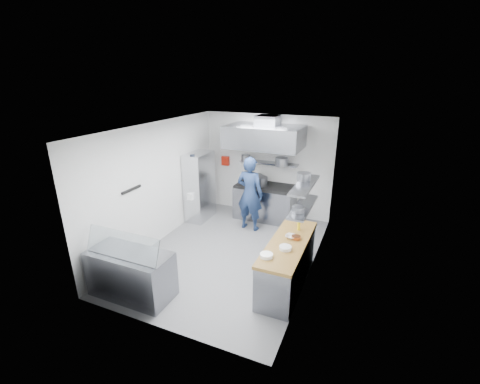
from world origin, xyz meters
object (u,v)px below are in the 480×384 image
at_px(gas_range, 265,203).
at_px(display_case, 131,274).
at_px(wire_rack, 200,186).
at_px(chef, 250,194).

bearing_deg(gas_range, display_case, -104.88).
relative_size(wire_rack, display_case, 1.23).
height_order(wire_rack, display_case, wire_rack).
distance_m(gas_range, chef, 0.93).
bearing_deg(wire_rack, display_case, -80.96).
bearing_deg(wire_rack, chef, -2.62).
bearing_deg(chef, display_case, 79.08).
xyz_separation_m(gas_range, chef, (-0.14, -0.77, 0.50)).
height_order(gas_range, chef, chef).
relative_size(gas_range, display_case, 1.07).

